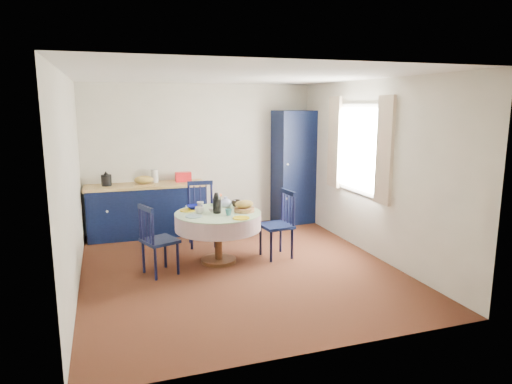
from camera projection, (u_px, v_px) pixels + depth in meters
floor at (238, 268)px, 6.11m from camera, size 4.50×4.50×0.00m
ceiling at (237, 76)px, 5.64m from camera, size 4.50×4.50×0.00m
wall_back at (202, 157)px, 7.97m from camera, size 4.00×0.02×2.50m
wall_left at (71, 184)px, 5.25m from camera, size 0.02×4.50×2.50m
wall_right at (372, 169)px, 6.50m from camera, size 0.02×4.50×2.50m
window at (359, 148)px, 6.71m from camera, size 0.10×1.74×1.45m
kitchen_counter at (147, 209)px, 7.54m from camera, size 1.95×0.65×1.10m
pantry_cabinet at (294, 167)px, 8.30m from camera, size 0.76×0.58×2.04m
dining_table at (219, 221)px, 6.23m from camera, size 1.17×1.17×0.99m
chair_left at (157, 239)px, 5.79m from camera, size 0.51×0.52×0.92m
chair_far at (202, 213)px, 7.04m from camera, size 0.48×0.46×0.98m
chair_right at (279, 224)px, 6.47m from camera, size 0.45×0.47×0.96m
mug_a at (199, 210)px, 6.13m from camera, size 0.12×0.12×0.09m
mug_b at (229, 212)px, 6.03m from camera, size 0.09×0.09×0.08m
mug_c at (236, 203)px, 6.52m from camera, size 0.13×0.13×0.10m
mug_d at (200, 205)px, 6.44m from camera, size 0.10×0.10×0.09m
cobalt_bowl at (195, 207)px, 6.39m from camera, size 0.22×0.22×0.05m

